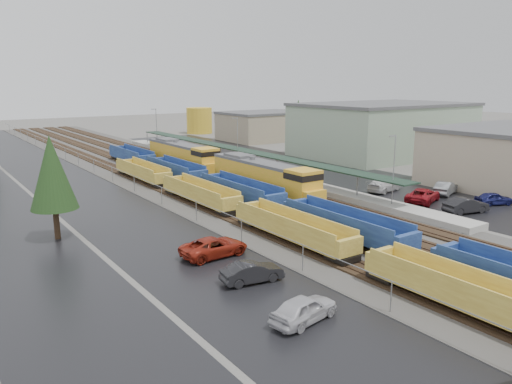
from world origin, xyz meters
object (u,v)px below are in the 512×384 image
Objects in this scene: parked_car_east_c at (384,185)px; locomotive_trail at (183,156)px; storage_tank at (199,121)px; parked_car_west_b at (252,272)px; parked_car_east_d at (494,199)px; parked_car_east_b at (423,195)px; well_string_yellow at (292,230)px; locomotive_lead at (265,178)px; parked_car_east_a at (466,206)px; parked_car_east_e at (446,188)px; parked_car_west_c at (214,247)px; well_string_blue at (285,208)px; parked_car_west_a at (304,309)px.

locomotive_trail is at bearing 14.80° from parked_car_east_c.
parked_car_west_b is at bearing -116.54° from storage_tank.
parked_car_west_b is 1.05× the size of parked_car_east_d.
well_string_yellow is at bearing 76.31° from parked_car_east_b.
parked_car_east_b is at bearing -42.89° from locomotive_lead.
storage_tank is at bearing 2.02° from parked_car_east_a.
well_string_yellow is 16.40× the size of parked_car_east_e.
parked_car_east_a is (27.92, -3.61, 0.05)m from parked_car_west_c.
parked_car_east_e is at bearing -97.30° from storage_tank.
locomotive_trail is at bearing 82.39° from well_string_blue.
locomotive_lead is at bearing 39.98° from parked_car_east_e.
parked_car_east_b is (13.11, -12.17, -1.54)m from locomotive_lead.
parked_car_west_a is (-16.37, -26.35, -1.58)m from locomotive_lead.
well_string_blue reaches higher than parked_car_east_e.
parked_car_west_a is at bearing -178.56° from parked_car_west_b.
parked_car_east_b is (28.68, 7.83, 0.09)m from parked_car_west_b.
locomotive_lead reaches higher than well_string_yellow.
parked_car_east_b is (0.27, 5.50, -0.00)m from parked_car_east_a.
locomotive_trail reaches higher than parked_car_west_a.
parked_car_east_a reaches higher than parked_car_east_b.
parked_car_east_c reaches higher than parked_car_west_c.
storage_tank is (36.98, 84.16, 2.18)m from well_string_yellow.
locomotive_trail reaches higher than parked_car_east_e.
well_string_blue reaches higher than parked_car_east_d.
storage_tank is 94.26m from parked_car_west_c.
well_string_yellow is at bearing -113.72° from storage_tank.
parked_car_east_c is (0.77, 6.32, -0.00)m from parked_car_east_b.
well_string_yellow reaches higher than parked_car_east_a.
parked_car_east_e is at bearing 7.92° from well_string_yellow.
parked_car_east_e is (33.76, 2.83, 0.03)m from parked_car_west_c.
well_string_blue is 12.23m from parked_car_west_c.
locomotive_lead is 9.85m from well_string_blue.
parked_car_east_d is (26.56, -2.44, -0.42)m from well_string_yellow.
parked_car_east_e is at bearing -87.58° from parked_car_west_c.
parked_car_west_a is 32.71m from parked_car_east_b.
locomotive_trail is at bearing -29.28° from parked_car_west_a.
parked_car_west_c is at bearing -16.19° from parked_car_west_a.
storage_tank is at bearing -26.29° from parked_car_east_e.
parked_car_west_c is 28.16m from parked_car_east_a.
parked_car_east_d is at bearing -5.25° from well_string_yellow.
parked_car_east_d is (22.56, -8.46, -0.48)m from well_string_blue.
storage_tank is 1.19× the size of parked_car_east_c.
parked_car_west_c is at bearing 75.81° from parked_car_east_e.
parked_car_east_b is (28.19, 1.89, 0.05)m from parked_car_west_c.
parked_car_west_b is (-44.55, -89.22, -2.59)m from storage_tank.
well_string_yellow is 23.69m from parked_car_east_c.
well_string_blue reaches higher than well_string_yellow.
parked_car_west_c is 28.25m from parked_car_east_b.
parked_car_east_e is at bearing 21.31° from parked_car_east_d.
well_string_yellow reaches higher than parked_car_east_e.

